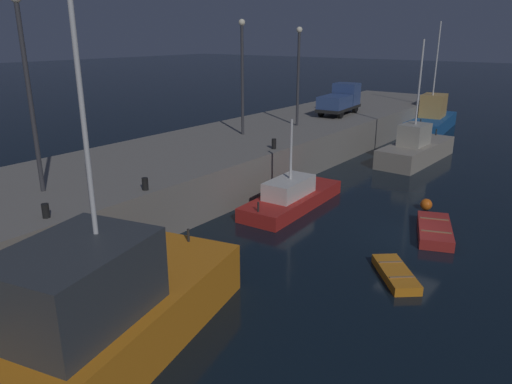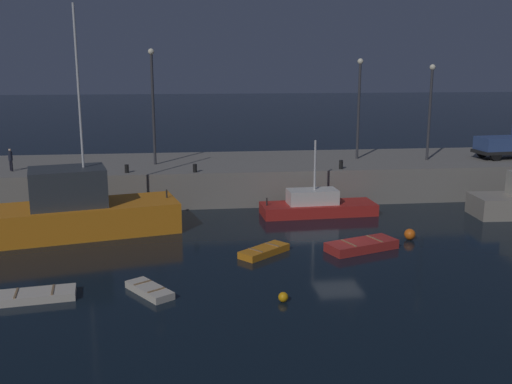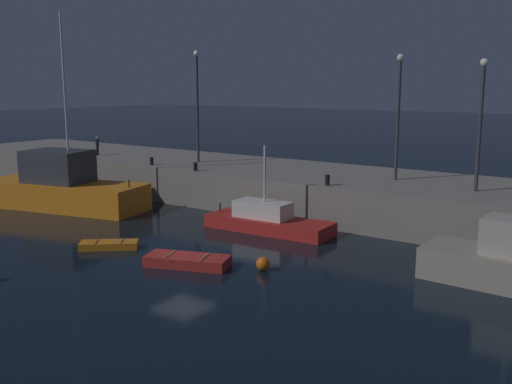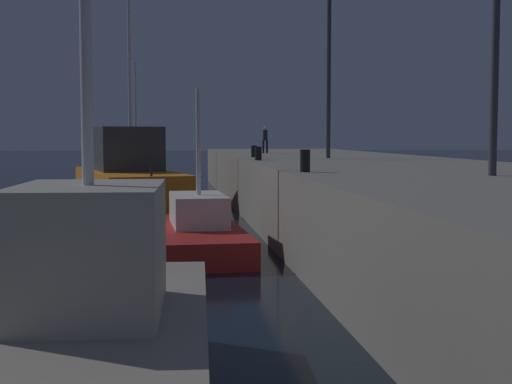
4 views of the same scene
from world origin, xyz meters
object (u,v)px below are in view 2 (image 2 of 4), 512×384
(dinghy_red_small, at_px, (35,296))
(lamp_post_central, at_px, (430,104))
(rowboat_white_mid, at_px, (362,245))
(bollard_central, at_px, (127,169))
(dinghy_orange_near, at_px, (264,251))
(rowboat_blue_far, at_px, (149,290))
(bollard_west, at_px, (195,168))
(lamp_post_west, at_px, (153,98))
(fishing_boat_blue, at_px, (74,211))
(lamp_post_east, at_px, (359,101))
(mooring_buoy_near, at_px, (410,234))
(fishing_boat_white, at_px, (317,205))
(bollard_east, at_px, (341,165))
(mooring_buoy_mid, at_px, (283,297))
(dockworker, at_px, (11,158))

(dinghy_red_small, height_order, lamp_post_central, lamp_post_central)
(rowboat_white_mid, distance_m, bollard_central, 17.27)
(dinghy_orange_near, relative_size, rowboat_blue_far, 1.08)
(bollard_west, bearing_deg, dinghy_orange_near, -72.30)
(lamp_post_west, height_order, bollard_central, lamp_post_west)
(fishing_boat_blue, height_order, lamp_post_east, fishing_boat_blue)
(lamp_post_central, bearing_deg, bollard_west, -169.87)
(dinghy_red_small, xyz_separation_m, mooring_buoy_near, (18.97, 6.41, 0.15))
(dinghy_red_small, xyz_separation_m, bollard_central, (2.46, 15.70, 2.60))
(dinghy_red_small, height_order, bollard_west, bollard_west)
(dinghy_orange_near, bearing_deg, fishing_boat_white, 59.92)
(bollard_east, bearing_deg, bollard_west, -179.71)
(mooring_buoy_mid, height_order, bollard_central, bollard_central)
(lamp_post_east, xyz_separation_m, bollard_west, (-12.62, -4.38, -4.19))
(mooring_buoy_mid, bearing_deg, lamp_post_east, 66.42)
(dinghy_orange_near, relative_size, dinghy_red_small, 0.83)
(dockworker, relative_size, bollard_central, 2.79)
(fishing_boat_white, relative_size, dinghy_red_small, 2.19)
(lamp_post_west, distance_m, bollard_east, 14.25)
(bollard_central, height_order, bollard_east, bollard_east)
(lamp_post_central, xyz_separation_m, bollard_west, (-17.80, -3.18, -3.96))
(fishing_boat_blue, height_order, mooring_buoy_mid, fishing_boat_blue)
(mooring_buoy_mid, bearing_deg, mooring_buoy_near, 42.78)
(mooring_buoy_near, bearing_deg, lamp_post_east, 86.94)
(dockworker, bearing_deg, dinghy_orange_near, -38.13)
(mooring_buoy_near, bearing_deg, dockworker, 156.04)
(rowboat_white_mid, relative_size, lamp_post_central, 0.58)
(lamp_post_east, bearing_deg, fishing_boat_white, -123.46)
(fishing_boat_white, distance_m, lamp_post_west, 14.15)
(fishing_boat_white, height_order, bollard_central, fishing_boat_white)
(rowboat_blue_far, bearing_deg, dockworker, 120.88)
(mooring_buoy_near, distance_m, lamp_post_west, 20.55)
(mooring_buoy_mid, xyz_separation_m, bollard_east, (6.85, 16.90, 2.59))
(mooring_buoy_near, bearing_deg, fishing_boat_blue, 170.23)
(rowboat_white_mid, xyz_separation_m, dinghy_red_small, (-15.72, -4.92, -0.08))
(lamp_post_central, bearing_deg, lamp_post_east, 166.98)
(rowboat_white_mid, bearing_deg, bollard_west, 129.72)
(fishing_boat_blue, distance_m, dockworker, 9.57)
(fishing_boat_blue, distance_m, fishing_boat_white, 15.27)
(dinghy_orange_near, distance_m, bollard_west, 11.39)
(bollard_west, relative_size, bollard_east, 0.91)
(lamp_post_central, bearing_deg, bollard_east, -157.61)
(bollard_west, bearing_deg, rowboat_white_mid, -50.28)
(rowboat_blue_far, bearing_deg, fishing_boat_white, 50.86)
(lamp_post_central, height_order, bollard_central, lamp_post_central)
(bollard_west, bearing_deg, bollard_east, 0.29)
(fishing_boat_white, xyz_separation_m, lamp_post_central, (9.91, 5.96, 6.13))
(dockworker, bearing_deg, rowboat_white_mid, -30.22)
(dinghy_orange_near, bearing_deg, lamp_post_west, 113.78)
(dinghy_orange_near, distance_m, mooring_buoy_mid, 6.27)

